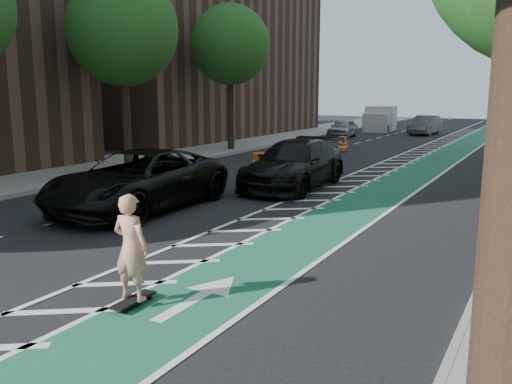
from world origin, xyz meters
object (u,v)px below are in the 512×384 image
Objects in this scene: suv_far at (294,164)px; barrel_a at (260,165)px; skateboarder at (131,247)px; suv_near at (138,180)px.

suv_far is 2.69m from barrel_a.
skateboarder is 11.22m from suv_far.
suv_near is 5.93m from suv_far.
suv_far is (-2.30, 10.98, -0.15)m from skateboarder.
suv_near is at bearing -91.66° from barrel_a.
skateboarder is at bearing -80.49° from suv_far.
barrel_a is (-2.20, 1.50, -0.37)m from suv_far.
barrel_a is at bearing 143.40° from suv_far.
skateboarder is at bearing -51.72° from suv_near.
skateboarder is 13.28m from barrel_a.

